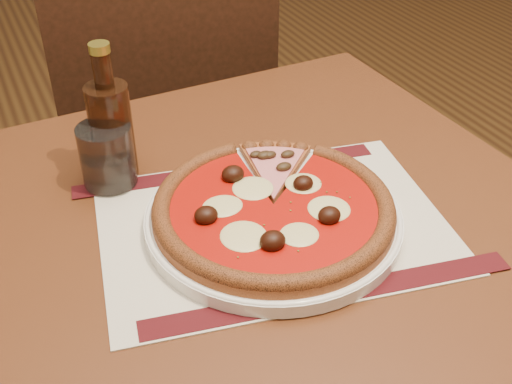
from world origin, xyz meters
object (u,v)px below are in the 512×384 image
plate (273,219)px  pizza (274,207)px  chair_far (163,111)px  water_glass (107,157)px  bottle (111,127)px  table (262,275)px

plate → pizza: 0.02m
chair_far → water_glass: size_ratio=10.70×
bottle → table: bearing=-52.2°
table → bottle: bearing=127.8°
plate → bottle: 0.26m
bottle → plate: bearing=-53.9°
plate → bottle: bottle is taller
chair_far → plate: (-0.07, -0.70, 0.20)m
table → water_glass: bearing=134.2°
table → water_glass: 0.27m
pizza → water_glass: water_glass is taller
table → chair_far: (0.07, 0.68, -0.09)m
table → pizza: size_ratio=2.66×
chair_far → table: bearing=90.3°
plate → water_glass: (-0.17, 0.18, 0.03)m
table → plate: 0.11m
table → pizza: (0.01, -0.02, 0.13)m
table → water_glass: water_glass is taller
table → chair_far: 0.69m
table → plate: (0.01, -0.02, 0.11)m
water_glass → bottle: 0.04m
bottle → water_glass: bearing=-126.1°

